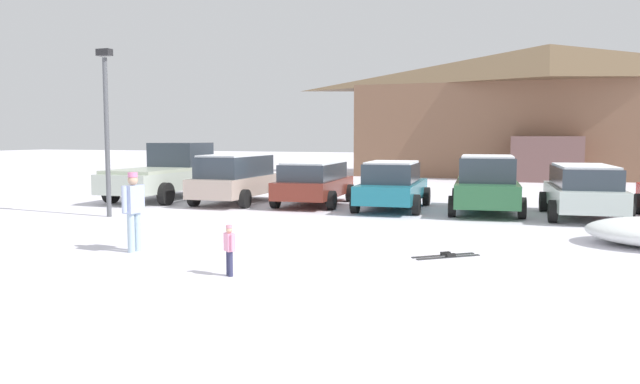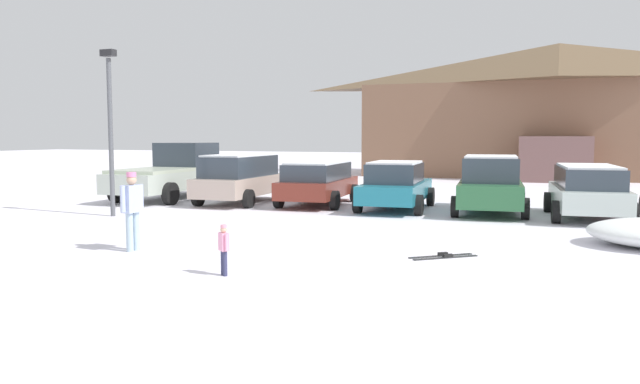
{
  "view_description": "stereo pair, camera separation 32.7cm",
  "coord_description": "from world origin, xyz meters",
  "px_view_note": "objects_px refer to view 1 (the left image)",
  "views": [
    {
      "loc": [
        4.47,
        -7.33,
        2.42
      ],
      "look_at": [
        -0.84,
        7.15,
        1.03
      ],
      "focal_mm": 35.0,
      "sensor_mm": 36.0,
      "label": 1
    },
    {
      "loc": [
        4.77,
        -7.22,
        2.42
      ],
      "look_at": [
        -0.84,
        7.15,
        1.03
      ],
      "focal_mm": 35.0,
      "sensor_mm": 36.0,
      "label": 2
    }
  ],
  "objects_px": {
    "parked_green_coupe": "(487,184)",
    "lamp_post": "(106,122)",
    "pickup_truck": "(169,173)",
    "ski_lodge": "(548,110)",
    "parked_beige_suv": "(236,177)",
    "skier_child_in_pink_snowsuit": "(229,247)",
    "parked_maroon_van": "(314,181)",
    "parked_silver_wagon": "(583,189)",
    "pair_of_skis": "(446,256)",
    "skier_adult_in_blue_parka": "(133,207)",
    "parked_teal_hatchback": "(392,185)"
  },
  "relations": [
    {
      "from": "skier_adult_in_blue_parka",
      "to": "pair_of_skis",
      "type": "relative_size",
      "value": 1.31
    },
    {
      "from": "parked_teal_hatchback",
      "to": "parked_silver_wagon",
      "type": "xyz_separation_m",
      "value": [
        5.8,
        -0.16,
        0.05
      ]
    },
    {
      "from": "parked_beige_suv",
      "to": "pair_of_skis",
      "type": "distance_m",
      "value": 11.46
    },
    {
      "from": "lamp_post",
      "to": "parked_maroon_van",
      "type": "bearing_deg",
      "value": 47.81
    },
    {
      "from": "skier_child_in_pink_snowsuit",
      "to": "skier_adult_in_blue_parka",
      "type": "bearing_deg",
      "value": 155.72
    },
    {
      "from": "parked_beige_suv",
      "to": "parked_maroon_van",
      "type": "relative_size",
      "value": 1.01
    },
    {
      "from": "skier_adult_in_blue_parka",
      "to": "lamp_post",
      "type": "height_order",
      "value": "lamp_post"
    },
    {
      "from": "lamp_post",
      "to": "ski_lodge",
      "type": "bearing_deg",
      "value": 63.36
    },
    {
      "from": "lamp_post",
      "to": "parked_beige_suv",
      "type": "bearing_deg",
      "value": 68.39
    },
    {
      "from": "parked_beige_suv",
      "to": "parked_teal_hatchback",
      "type": "height_order",
      "value": "parked_beige_suv"
    },
    {
      "from": "parked_teal_hatchback",
      "to": "pair_of_skis",
      "type": "bearing_deg",
      "value": -68.76
    },
    {
      "from": "parked_teal_hatchback",
      "to": "parked_silver_wagon",
      "type": "height_order",
      "value": "parked_teal_hatchback"
    },
    {
      "from": "parked_green_coupe",
      "to": "pair_of_skis",
      "type": "relative_size",
      "value": 3.72
    },
    {
      "from": "parked_teal_hatchback",
      "to": "skier_adult_in_blue_parka",
      "type": "relative_size",
      "value": 2.76
    },
    {
      "from": "parked_green_coupe",
      "to": "parked_silver_wagon",
      "type": "relative_size",
      "value": 1.05
    },
    {
      "from": "parked_beige_suv",
      "to": "ski_lodge",
      "type": "bearing_deg",
      "value": 62.24
    },
    {
      "from": "parked_teal_hatchback",
      "to": "parked_green_coupe",
      "type": "relative_size",
      "value": 0.98
    },
    {
      "from": "pair_of_skis",
      "to": "parked_maroon_van",
      "type": "bearing_deg",
      "value": 126.32
    },
    {
      "from": "parked_green_coupe",
      "to": "pickup_truck",
      "type": "relative_size",
      "value": 0.78
    },
    {
      "from": "parked_maroon_van",
      "to": "lamp_post",
      "type": "xyz_separation_m",
      "value": [
        -4.66,
        -5.14,
        1.99
      ]
    },
    {
      "from": "pickup_truck",
      "to": "ski_lodge",
      "type": "bearing_deg",
      "value": 54.65
    },
    {
      "from": "lamp_post",
      "to": "parked_silver_wagon",
      "type": "bearing_deg",
      "value": 18.98
    },
    {
      "from": "pickup_truck",
      "to": "pair_of_skis",
      "type": "distance_m",
      "value": 14.36
    },
    {
      "from": "parked_silver_wagon",
      "to": "lamp_post",
      "type": "height_order",
      "value": "lamp_post"
    },
    {
      "from": "skier_adult_in_blue_parka",
      "to": "skier_child_in_pink_snowsuit",
      "type": "bearing_deg",
      "value": -24.28
    },
    {
      "from": "parked_silver_wagon",
      "to": "pair_of_skis",
      "type": "xyz_separation_m",
      "value": [
        -2.86,
        -7.4,
        -0.84
      ]
    },
    {
      "from": "ski_lodge",
      "to": "pickup_truck",
      "type": "distance_m",
      "value": 23.71
    },
    {
      "from": "pair_of_skis",
      "to": "lamp_post",
      "type": "height_order",
      "value": "lamp_post"
    },
    {
      "from": "ski_lodge",
      "to": "skier_child_in_pink_snowsuit",
      "type": "distance_m",
      "value": 30.85
    },
    {
      "from": "parked_green_coupe",
      "to": "pair_of_skis",
      "type": "distance_m",
      "value": 7.78
    },
    {
      "from": "parked_beige_suv",
      "to": "skier_adult_in_blue_parka",
      "type": "height_order",
      "value": "parked_beige_suv"
    },
    {
      "from": "skier_child_in_pink_snowsuit",
      "to": "parked_maroon_van",
      "type": "bearing_deg",
      "value": 103.17
    },
    {
      "from": "pickup_truck",
      "to": "parked_beige_suv",
      "type": "bearing_deg",
      "value": -10.14
    },
    {
      "from": "skier_child_in_pink_snowsuit",
      "to": "parked_teal_hatchback",
      "type": "bearing_deg",
      "value": 88.2
    },
    {
      "from": "ski_lodge",
      "to": "parked_green_coupe",
      "type": "height_order",
      "value": "ski_lodge"
    },
    {
      "from": "parked_beige_suv",
      "to": "skier_adult_in_blue_parka",
      "type": "bearing_deg",
      "value": -75.19
    },
    {
      "from": "parked_maroon_van",
      "to": "parked_teal_hatchback",
      "type": "relative_size",
      "value": 0.99
    },
    {
      "from": "parked_maroon_van",
      "to": "parked_green_coupe",
      "type": "distance_m",
      "value": 5.9
    },
    {
      "from": "lamp_post",
      "to": "skier_child_in_pink_snowsuit",
      "type": "bearing_deg",
      "value": -38.94
    },
    {
      "from": "pickup_truck",
      "to": "skier_adult_in_blue_parka",
      "type": "bearing_deg",
      "value": -59.94
    },
    {
      "from": "parked_silver_wagon",
      "to": "lamp_post",
      "type": "relative_size",
      "value": 0.9
    },
    {
      "from": "lamp_post",
      "to": "pair_of_skis",
      "type": "bearing_deg",
      "value": -14.95
    },
    {
      "from": "parked_green_coupe",
      "to": "lamp_post",
      "type": "bearing_deg",
      "value": -154.98
    },
    {
      "from": "pickup_truck",
      "to": "skier_child_in_pink_snowsuit",
      "type": "xyz_separation_m",
      "value": [
        8.59,
        -11.06,
        -0.49
      ]
    },
    {
      "from": "ski_lodge",
      "to": "parked_silver_wagon",
      "type": "bearing_deg",
      "value": -86.78
    },
    {
      "from": "parked_teal_hatchback",
      "to": "pickup_truck",
      "type": "relative_size",
      "value": 0.76
    },
    {
      "from": "skier_adult_in_blue_parka",
      "to": "pair_of_skis",
      "type": "distance_m",
      "value": 6.53
    },
    {
      "from": "pair_of_skis",
      "to": "pickup_truck",
      "type": "bearing_deg",
      "value": 145.93
    },
    {
      "from": "parked_maroon_van",
      "to": "pair_of_skis",
      "type": "distance_m",
      "value": 9.89
    },
    {
      "from": "pair_of_skis",
      "to": "lamp_post",
      "type": "relative_size",
      "value": 0.26
    }
  ]
}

